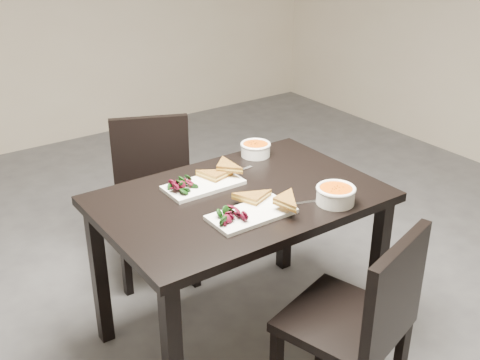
{
  "coord_description": "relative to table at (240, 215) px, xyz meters",
  "views": [
    {
      "loc": [
        -1.55,
        -2.31,
        1.89
      ],
      "look_at": [
        -0.25,
        -0.45,
        0.82
      ],
      "focal_mm": 44.29,
      "sensor_mm": 36.0,
      "label": 1
    }
  ],
  "objects": [
    {
      "name": "table",
      "position": [
        0.0,
        0.0,
        0.0
      ],
      "size": [
        1.2,
        0.8,
        0.75
      ],
      "color": "black",
      "rests_on": "ground"
    },
    {
      "name": "plate_far",
      "position": [
        -0.09,
        0.16,
        0.11
      ],
      "size": [
        0.35,
        0.17,
        0.02
      ],
      "primitive_type": "cube",
      "color": "white",
      "rests_on": "table"
    },
    {
      "name": "ground",
      "position": [
        0.25,
        0.45,
        -0.65
      ],
      "size": [
        5.0,
        5.0,
        0.0
      ],
      "primitive_type": "plane",
      "color": "#47474C",
      "rests_on": "ground"
    },
    {
      "name": "cutlery_near",
      "position": [
        0.16,
        -0.21,
        0.1
      ],
      "size": [
        0.18,
        0.07,
        0.0
      ],
      "primitive_type": "cube",
      "rotation": [
        0.0,
        0.0,
        -0.32
      ],
      "color": "silver",
      "rests_on": "table"
    },
    {
      "name": "chair_far",
      "position": [
        -0.03,
        0.77,
        -0.17
      ],
      "size": [
        0.55,
        0.55,
        0.85
      ],
      "rotation": [
        0.0,
        0.0,
        -0.41
      ],
      "color": "black",
      "rests_on": "ground"
    },
    {
      "name": "chair_near",
      "position": [
        0.09,
        -0.67,
        -0.17
      ],
      "size": [
        0.52,
        0.52,
        0.85
      ],
      "rotation": [
        0.0,
        0.0,
        0.29
      ],
      "color": "black",
      "rests_on": "ground"
    },
    {
      "name": "soup_bowl_far",
      "position": [
        0.31,
        0.31,
        0.14
      ],
      "size": [
        0.15,
        0.15,
        0.07
      ],
      "color": "white",
      "rests_on": "table"
    },
    {
      "name": "cutlery_far",
      "position": [
        0.12,
        0.2,
        0.1
      ],
      "size": [
        0.18,
        0.03,
        0.0
      ],
      "primitive_type": "cube",
      "rotation": [
        0.0,
        0.0,
        0.07
      ],
      "color": "silver",
      "rests_on": "table"
    },
    {
      "name": "sandwich_far",
      "position": [
        -0.02,
        0.14,
        0.14
      ],
      "size": [
        0.2,
        0.17,
        0.06
      ],
      "primitive_type": null,
      "rotation": [
        0.0,
        0.0,
        0.26
      ],
      "color": "#9B6920",
      "rests_on": "plate_far"
    },
    {
      "name": "soup_bowl_near",
      "position": [
        0.28,
        -0.29,
        0.14
      ],
      "size": [
        0.17,
        0.17,
        0.07
      ],
      "color": "white",
      "rests_on": "table"
    },
    {
      "name": "plate_near",
      "position": [
        -0.07,
        -0.18,
        0.11
      ],
      "size": [
        0.35,
        0.17,
        0.02
      ],
      "primitive_type": "cube",
      "color": "white",
      "rests_on": "table"
    },
    {
      "name": "salad_far",
      "position": [
        -0.19,
        0.16,
        0.14
      ],
      "size": [
        0.11,
        0.1,
        0.05
      ],
      "primitive_type": null,
      "color": "black",
      "rests_on": "plate_far"
    },
    {
      "name": "sandwich_near",
      "position": [
        -0.01,
        -0.17,
        0.14
      ],
      "size": [
        0.21,
        0.19,
        0.06
      ],
      "primitive_type": null,
      "rotation": [
        0.0,
        0.0,
        0.38
      ],
      "color": "#9B6920",
      "rests_on": "plate_near"
    },
    {
      "name": "salad_near",
      "position": [
        -0.17,
        -0.18,
        0.14
      ],
      "size": [
        0.11,
        0.1,
        0.05
      ],
      "primitive_type": null,
      "color": "black",
      "rests_on": "plate_near"
    }
  ]
}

